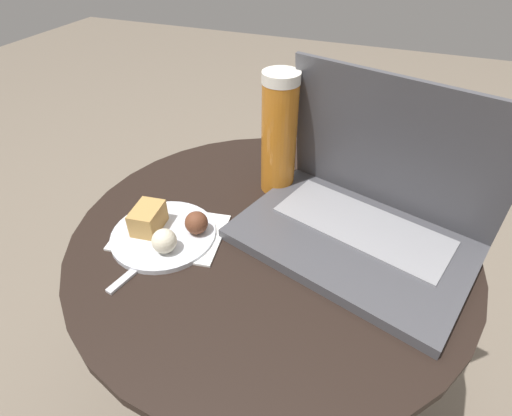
{
  "coord_description": "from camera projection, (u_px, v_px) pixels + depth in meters",
  "views": [
    {
      "loc": [
        0.16,
        -0.49,
        0.96
      ],
      "look_at": [
        -0.02,
        -0.03,
        0.58
      ],
      "focal_mm": 28.0,
      "sensor_mm": 36.0,
      "label": 1
    }
  ],
  "objects": [
    {
      "name": "snack_plate",
      "position": [
        164.0,
        230.0,
        0.66
      ],
      "size": [
        0.18,
        0.18,
        0.05
      ],
      "color": "silver",
      "rests_on": "table"
    },
    {
      "name": "fork",
      "position": [
        157.0,
        252.0,
        0.64
      ],
      "size": [
        0.05,
        0.17,
        0.0
      ],
      "color": "silver",
      "rests_on": "table"
    },
    {
      "name": "ground_plane",
      "position": [
        266.0,
        385.0,
        1.0
      ],
      "size": [
        6.0,
        6.0,
        0.0
      ],
      "primitive_type": "plane",
      "color": "#726656"
    },
    {
      "name": "napkin",
      "position": [
        170.0,
        232.0,
        0.68
      ],
      "size": [
        0.2,
        0.15,
        0.0
      ],
      "color": "white",
      "rests_on": "table"
    },
    {
      "name": "laptop",
      "position": [
        365.0,
        210.0,
        0.65
      ],
      "size": [
        0.42,
        0.34,
        0.26
      ],
      "color": "#47474C",
      "rests_on": "table"
    },
    {
      "name": "table",
      "position": [
        269.0,
        288.0,
        0.77
      ],
      "size": [
        0.68,
        0.68,
        0.51
      ],
      "color": "black",
      "rests_on": "ground_plane"
    },
    {
      "name": "beer_glass",
      "position": [
        279.0,
        135.0,
        0.72
      ],
      "size": [
        0.07,
        0.07,
        0.23
      ],
      "color": "#C6701E",
      "rests_on": "table"
    }
  ]
}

